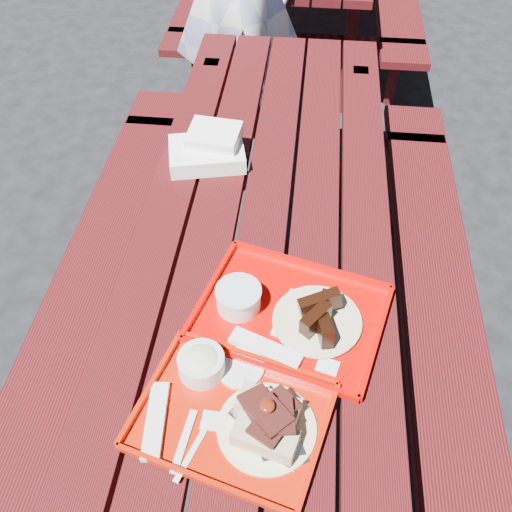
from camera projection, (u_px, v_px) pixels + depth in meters
name	position (u px, v px, depth m)	size (l,w,h in m)	color
ground	(260.00, 373.00, 2.18)	(60.00, 60.00, 0.00)	black
picnic_table_near	(261.00, 278.00, 1.77)	(1.41, 2.40, 0.75)	#470D0E
near_tray	(235.00, 404.00, 1.23)	(0.47, 0.40, 0.13)	#B51705
far_tray	(286.00, 314.00, 1.41)	(0.52, 0.45, 0.08)	#D60200
white_cloth	(209.00, 149.00, 1.84)	(0.27, 0.22, 0.10)	white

